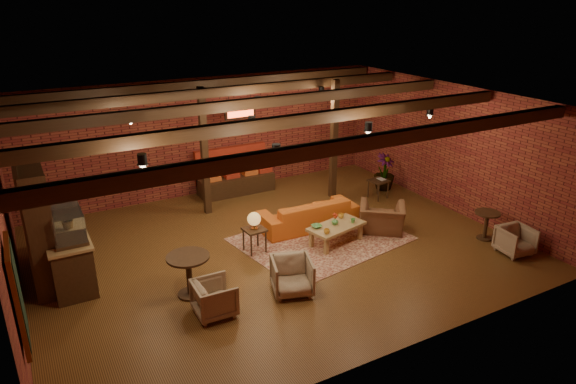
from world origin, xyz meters
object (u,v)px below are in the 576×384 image
armchair_right (382,213)px  plant_tall (387,137)px  sofa (308,213)px  side_table_lamp (254,222)px  coffee_table (336,227)px  side_table_book (379,181)px  armchair_far (516,239)px  round_table_right (487,221)px  armchair_b (292,274)px  armchair_a (214,296)px  round_table_left (189,269)px

armchair_right → plant_tall: size_ratio=0.33×
sofa → side_table_lamp: (-1.66, -0.53, 0.35)m
side_table_lamp → plant_tall: (4.86, 1.67, 0.85)m
plant_tall → sofa: bearing=-160.4°
coffee_table → side_table_lamp: side_table_lamp is taller
coffee_table → side_table_book: (2.55, 1.73, 0.08)m
side_table_lamp → armchair_far: (4.86, -2.77, -0.36)m
side_table_lamp → round_table_right: side_table_lamp is taller
sofa → coffee_table: size_ratio=1.68×
armchair_right → armchair_far: armchair_right is taller
armchair_right → side_table_book: 2.11m
side_table_book → plant_tall: plant_tall is taller
coffee_table → round_table_right: bearing=-24.9°
sofa → plant_tall: bearing=-158.7°
armchair_b → armchair_right: 3.40m
side_table_book → armchair_b: bearing=-145.4°
armchair_a → armchair_far: armchair_a is taller
round_table_left → round_table_right: 6.72m
side_table_lamp → armchair_a: (-1.61, -1.77, -0.35)m
armchair_a → round_table_right: (6.46, -0.20, 0.09)m
plant_tall → armchair_a: bearing=-152.0°
coffee_table → armchair_b: (-1.83, -1.29, -0.02)m
plant_tall → side_table_lamp: bearing=-161.0°
armchair_b → armchair_right: bearing=40.5°
sofa → side_table_book: size_ratio=4.37×
round_table_left → side_table_book: round_table_left is taller
round_table_left → round_table_right: round_table_left is taller
armchair_b → armchair_right: (3.14, 1.31, 0.07)m
coffee_table → armchair_right: 1.31m
plant_tall → armchair_right: bearing=-129.7°
side_table_lamp → round_table_right: bearing=-22.1°
armchair_right → round_table_right: 2.33m
side_table_lamp → round_table_right: (4.86, -1.97, -0.26)m
armchair_a → armchair_b: (1.52, -0.03, 0.03)m
round_table_left → side_table_book: size_ratio=1.51×
armchair_far → plant_tall: (0.00, 4.44, 1.22)m
sofa → side_table_lamp: bearing=19.5°
sofa → plant_tall: 3.60m
sofa → coffee_table: 1.06m
round_table_left → side_table_book: (6.08, 2.20, -0.07)m
coffee_table → round_table_right: size_ratio=2.14×
armchair_right → round_table_right: bearing=179.1°
side_table_book → plant_tall: 1.30m
round_table_right → sofa: bearing=142.0°
round_table_left → armchair_b: round_table_left is taller
round_table_right → armchair_b: bearing=178.1°
round_table_right → side_table_lamp: bearing=157.9°
armchair_b → side_table_book: bearing=52.5°
side_table_lamp → sofa: bearing=17.8°
armchair_b → side_table_book: size_ratio=1.39×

